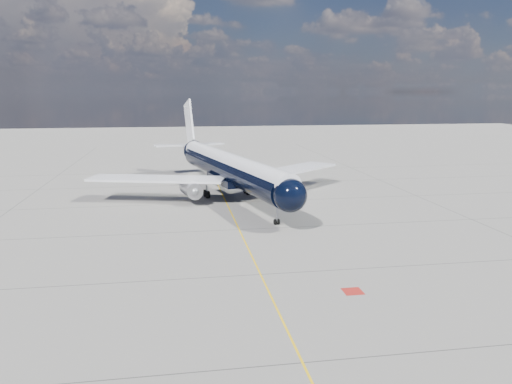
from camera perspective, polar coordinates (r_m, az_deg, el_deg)
ground at (r=78.56m, az=-3.80°, el=-0.41°), size 320.00×320.00×0.00m
taxiway_centerline at (r=73.70m, az=-3.43°, el=-1.19°), size 0.16×160.00×0.01m
red_marking at (r=42.30m, az=11.00°, el=-11.08°), size 1.60×1.60×0.01m
main_airliner at (r=77.42m, az=-3.32°, el=2.86°), size 40.89×50.50×14.74m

